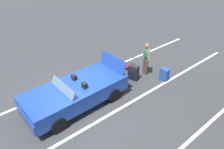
# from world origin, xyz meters

# --- Properties ---
(ground_plane) EXTENTS (80.00, 80.00, 0.00)m
(ground_plane) POSITION_xyz_m (0.00, 0.00, 0.00)
(ground_plane) COLOR #333335
(lot_line_near) EXTENTS (18.00, 0.12, 0.01)m
(lot_line_near) POSITION_xyz_m (0.00, -1.35, 0.00)
(lot_line_near) COLOR silver
(lot_line_near) RESTS_ON ground_plane
(lot_line_mid) EXTENTS (18.00, 0.12, 0.01)m
(lot_line_mid) POSITION_xyz_m (0.00, 1.35, 0.00)
(lot_line_mid) COLOR silver
(lot_line_mid) RESTS_ON ground_plane
(convertible_car) EXTENTS (4.18, 1.91, 1.53)m
(convertible_car) POSITION_xyz_m (0.20, 0.00, 0.59)
(convertible_car) COLOR navy
(convertible_car) RESTS_ON ground_plane
(suitcase_large_black) EXTENTS (0.44, 0.55, 1.13)m
(suitcase_large_black) POSITION_xyz_m (-3.07, 0.15, 0.37)
(suitcase_large_black) COLOR black
(suitcase_large_black) RESTS_ON ground_plane
(suitcase_medium_bright) EXTENTS (0.24, 0.40, 0.62)m
(suitcase_medium_bright) POSITION_xyz_m (-4.15, 1.15, 0.31)
(suitcase_medium_bright) COLOR #1E479E
(suitcase_medium_bright) RESTS_ON ground_plane
(suitcase_small_carryon) EXTENTS (0.39, 0.37, 0.84)m
(suitcase_small_carryon) POSITION_xyz_m (-2.61, -0.39, 0.25)
(suitcase_small_carryon) COLOR #1E479E
(suitcase_small_carryon) RESTS_ON ground_plane
(duffel_bag) EXTENTS (0.58, 0.70, 0.34)m
(duffel_bag) POSITION_xyz_m (-3.58, -0.55, 0.16)
(duffel_bag) COLOR red
(duffel_bag) RESTS_ON ground_plane
(traveler_person) EXTENTS (0.32, 0.60, 1.65)m
(traveler_person) POSITION_xyz_m (-3.90, 0.15, 0.93)
(traveler_person) COLOR #4C3F2D
(traveler_person) RESTS_ON ground_plane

